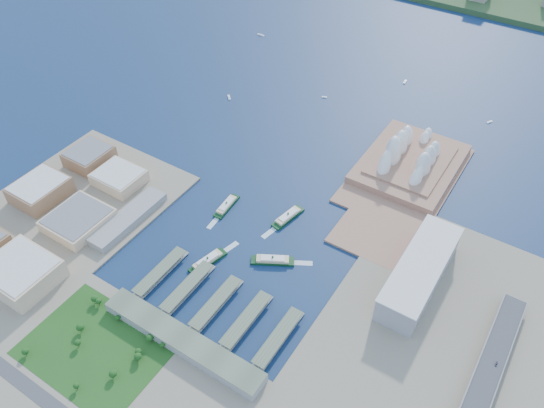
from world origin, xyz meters
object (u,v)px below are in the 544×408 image
Objects in this scene: toaster_building at (419,273)px; ferry_a at (227,205)px; ferry_d at (273,259)px; car_c at (496,364)px; ferry_c at (208,260)px; ferry_b at (288,216)px; opera_house at (413,150)px.

ferry_a is (-268.34, -15.97, -15.78)m from toaster_building.
ferry_d is 10.69× the size of car_c.
ferry_c is at bearing -172.88° from car_c.
ferry_c reaches higher than ferry_a.
ferry_d reaches higher than ferry_b.
car_c is (271.53, -2.30, 10.52)m from ferry_d.
toaster_building is 187.26m from ferry_b.
opera_house reaches higher than ferry_a.
opera_house is at bearing 126.76° from car_c.
car_c is at bearing -31.35° from toaster_building.
ferry_c is at bearing -114.26° from opera_house.
ferry_d is at bearing -29.13° from ferry_a.
toaster_building is 2.90× the size of ferry_d.
opera_house is 1.16× the size of toaster_building.
ferry_b is (82.06, 27.06, 0.27)m from ferry_a.
toaster_building is 2.93× the size of ferry_b.
ferry_d is (-162.53, -64.09, -15.44)m from toaster_building.
ferry_a is 0.95× the size of ferry_c.
ferry_c is at bearing -99.16° from ferry_b.
ferry_c is 10.51× the size of car_c.
ferry_a is 86.40m from ferry_b.
opera_house is 3.36× the size of ferry_d.
toaster_building is at bearing -65.77° from opera_house.
ferry_c is 340.87m from car_c.
car_c reaches higher than ferry_b.
ferry_d is (23.76, -75.17, 0.06)m from ferry_b.
toaster_building is (90.00, -200.00, -11.50)m from opera_house.
ferry_d reaches higher than ferry_c.
ferry_b is 78.84m from ferry_d.
ferry_a is at bearing 36.10° from ferry_d.
ferry_b is at bearing -11.91° from ferry_d.
car_c is (338.08, 42.21, 10.60)m from ferry_c.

